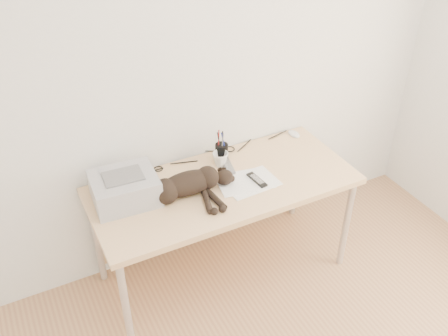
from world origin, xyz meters
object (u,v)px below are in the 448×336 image
desk (218,193)px  printer (125,188)px  mouse (294,133)px  mug (220,159)px  cat (185,186)px  pen_cup (222,152)px

desk → printer: bearing=177.3°
desk → mouse: (0.69, 0.19, 0.15)m
mug → cat: bearing=-150.1°
cat → mug: size_ratio=6.70×
cat → printer: bearing=162.1°
printer → cat: bearing=-19.8°
mug → pen_cup: pen_cup is taller
cat → mug: bearing=31.8°
mouse → mug: bearing=-173.5°
desk → cat: size_ratio=2.38×
mug → pen_cup: size_ratio=0.48×
desk → cat: (-0.25, -0.09, 0.20)m
mouse → cat: bearing=-166.0°
desk → pen_cup: (0.10, 0.15, 0.19)m
mug → printer: bearing=-174.1°
mug → mouse: (0.62, 0.10, -0.03)m
cat → mug: (0.31, 0.18, -0.02)m
mug → desk: bearing=-125.9°
cat → mouse: cat is taller
mouse → pen_cup: bearing=-178.3°
mouse → printer: bearing=-175.3°
pen_cup → cat: bearing=-146.0°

